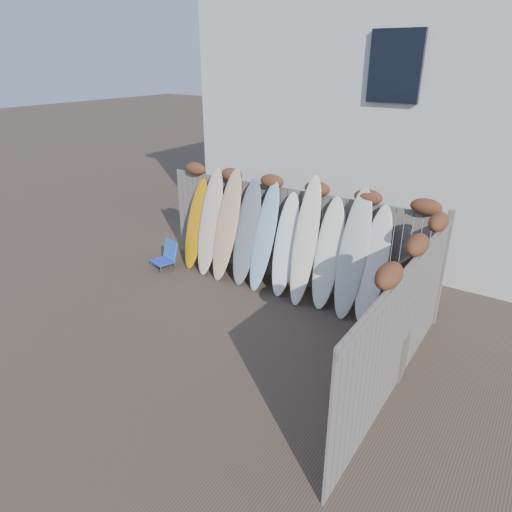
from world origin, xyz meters
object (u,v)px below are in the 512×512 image
Objects in this scene: lattice_panel at (406,303)px; surfboard_0 at (196,224)px; wooden_crate at (385,349)px; beach_chair at (166,256)px.

lattice_panel is 0.83× the size of surfboard_0.
wooden_crate is 0.35× the size of surfboard_0.
surfboard_0 is at bearing 46.17° from beach_chair.
lattice_panel is at bearing -1.70° from beach_chair.
beach_chair is 0.86× the size of wooden_crate.
surfboard_0 is (-4.84, 1.33, 0.62)m from wooden_crate.
surfboard_0 reaches higher than lattice_panel.
wooden_crate is at bearing -8.80° from beach_chair.
beach_chair is 0.30× the size of surfboard_0.
surfboard_0 reaches higher than beach_chair.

